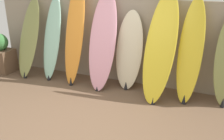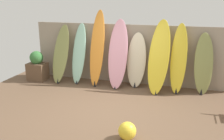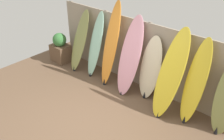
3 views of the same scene
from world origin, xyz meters
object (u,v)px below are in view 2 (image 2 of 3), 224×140
at_px(surfboard_yellow_5, 159,57).
at_px(surfboard_yellow_6, 179,59).
at_px(surfboard_cream_4, 136,61).
at_px(beach_ball, 127,131).
at_px(surfboard_olive_7, 204,64).
at_px(surfboard_pink_3, 118,54).
at_px(planter_box, 37,67).
at_px(surfboard_orange_2, 97,49).
at_px(surfboard_olive_0, 61,54).
at_px(surfboard_seafoam_1, 79,54).

distance_m(surfboard_yellow_5, surfboard_yellow_6, 0.54).
bearing_deg(surfboard_cream_4, beach_ball, -81.96).
height_order(surfboard_cream_4, beach_ball, surfboard_cream_4).
bearing_deg(surfboard_olive_7, surfboard_yellow_5, -169.84).
height_order(surfboard_pink_3, surfboard_yellow_5, surfboard_yellow_5).
distance_m(surfboard_yellow_6, planter_box, 4.38).
height_order(surfboard_yellow_5, beach_ball, surfboard_yellow_5).
xyz_separation_m(surfboard_pink_3, planter_box, (-2.63, -0.16, -0.55)).
bearing_deg(surfboard_cream_4, surfboard_orange_2, -173.67).
distance_m(surfboard_orange_2, surfboard_pink_3, 0.65).
xyz_separation_m(surfboard_orange_2, surfboard_pink_3, (0.64, 0.00, -0.12)).
bearing_deg(surfboard_cream_4, surfboard_olive_0, -176.04).
xyz_separation_m(surfboard_olive_0, surfboard_pink_3, (1.83, 0.03, 0.11)).
bearing_deg(planter_box, surfboard_olive_0, 9.24).
height_order(surfboard_pink_3, surfboard_cream_4, surfboard_pink_3).
bearing_deg(surfboard_yellow_6, surfboard_olive_7, 7.73).
relative_size(surfboard_pink_3, planter_box, 2.09).
distance_m(surfboard_pink_3, surfboard_olive_7, 2.39).
distance_m(surfboard_seafoam_1, surfboard_orange_2, 0.64).
bearing_deg(surfboard_olive_0, surfboard_yellow_6, 0.91).
xyz_separation_m(surfboard_cream_4, surfboard_yellow_5, (0.67, -0.23, 0.21)).
xyz_separation_m(surfboard_cream_4, surfboard_yellow_6, (1.19, -0.11, 0.15)).
relative_size(surfboard_olive_0, beach_ball, 5.16).
height_order(surfboard_olive_7, beach_ball, surfboard_olive_7).
xyz_separation_m(surfboard_yellow_5, surfboard_yellow_6, (0.53, 0.12, -0.06)).
xyz_separation_m(surfboard_olive_0, planter_box, (-0.80, -0.13, -0.44)).
xyz_separation_m(surfboard_yellow_6, surfboard_olive_7, (0.66, 0.09, -0.11)).
distance_m(surfboard_pink_3, surfboard_yellow_6, 1.72).
bearing_deg(surfboard_orange_2, surfboard_seafoam_1, 176.32).
distance_m(surfboard_cream_4, beach_ball, 3.02).
height_order(surfboard_pink_3, beach_ball, surfboard_pink_3).
xyz_separation_m(surfboard_pink_3, surfboard_cream_4, (0.53, 0.13, -0.19)).
bearing_deg(surfboard_yellow_6, surfboard_yellow_5, -166.83).
height_order(surfboard_olive_0, surfboard_yellow_5, surfboard_yellow_5).
bearing_deg(surfboard_yellow_5, surfboard_cream_4, 161.01).
bearing_deg(surfboard_seafoam_1, surfboard_olive_7, 1.16).
bearing_deg(surfboard_cream_4, surfboard_olive_7, -0.52).
bearing_deg(surfboard_yellow_6, surfboard_olive_0, -179.09).
height_order(surfboard_pink_3, surfboard_yellow_6, surfboard_pink_3).
bearing_deg(surfboard_yellow_6, surfboard_cream_4, 174.89).
height_order(surfboard_olive_0, surfboard_seafoam_1, surfboard_seafoam_1).
relative_size(surfboard_seafoam_1, beach_ball, 5.35).
bearing_deg(surfboard_olive_7, surfboard_orange_2, -177.87).
relative_size(surfboard_cream_4, surfboard_olive_7, 0.96).
relative_size(surfboard_olive_7, planter_box, 1.77).
distance_m(surfboard_seafoam_1, surfboard_yellow_6, 2.97).
height_order(surfboard_yellow_5, surfboard_yellow_6, surfboard_yellow_5).
xyz_separation_m(surfboard_orange_2, beach_ball, (1.58, -2.80, -0.93)).
xyz_separation_m(surfboard_olive_0, surfboard_yellow_6, (3.55, 0.06, 0.07)).
bearing_deg(surfboard_orange_2, surfboard_olive_7, 2.13).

